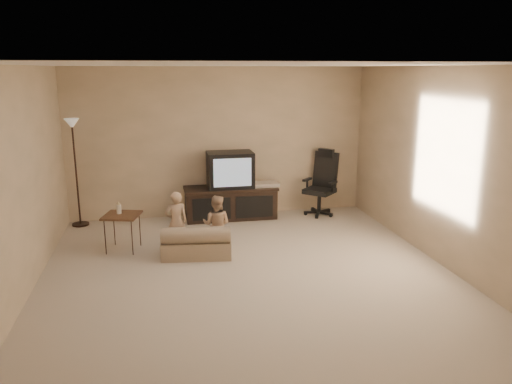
# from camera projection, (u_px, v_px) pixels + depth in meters

# --- Properties ---
(floor) EXTENTS (5.50, 5.50, 0.00)m
(floor) POSITION_uv_depth(u_px,v_px,m) (249.00, 276.00, 6.08)
(floor) COLOR #C2B19A
(floor) RESTS_ON ground
(room_shell) EXTENTS (5.50, 5.50, 5.50)m
(room_shell) POSITION_uv_depth(u_px,v_px,m) (249.00, 153.00, 5.71)
(room_shell) COLOR white
(room_shell) RESTS_ON floor
(tv_stand) EXTENTS (1.58, 0.59, 1.13)m
(tv_stand) POSITION_uv_depth(u_px,v_px,m) (231.00, 191.00, 8.37)
(tv_stand) COLOR black
(tv_stand) RESTS_ON floor
(office_chair) EXTENTS (0.73, 0.73, 1.13)m
(office_chair) POSITION_uv_depth(u_px,v_px,m) (321.00, 191.00, 8.59)
(office_chair) COLOR black
(office_chair) RESTS_ON floor
(side_table) EXTENTS (0.57, 0.57, 0.70)m
(side_table) POSITION_uv_depth(u_px,v_px,m) (122.00, 216.00, 6.85)
(side_table) COLOR brown
(side_table) RESTS_ON floor
(floor_lamp) EXTENTS (0.27, 0.27, 1.72)m
(floor_lamp) POSITION_uv_depth(u_px,v_px,m) (74.00, 148.00, 7.77)
(floor_lamp) COLOR black
(floor_lamp) RESTS_ON floor
(child_sofa) EXTENTS (0.98, 0.64, 0.45)m
(child_sofa) POSITION_uv_depth(u_px,v_px,m) (197.00, 244.00, 6.67)
(child_sofa) COLOR #9B8769
(child_sofa) RESTS_ON floor
(toddler_left) EXTENTS (0.35, 0.28, 0.85)m
(toddler_left) POSITION_uv_depth(u_px,v_px,m) (176.00, 222.00, 6.81)
(toddler_left) COLOR tan
(toddler_left) RESTS_ON floor
(toddler_right) EXTENTS (0.45, 0.35, 0.81)m
(toddler_right) POSITION_uv_depth(u_px,v_px,m) (217.00, 224.00, 6.76)
(toddler_right) COLOR tan
(toddler_right) RESTS_ON floor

